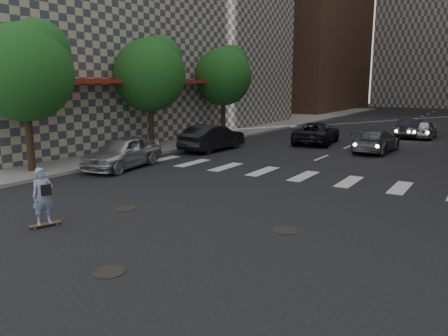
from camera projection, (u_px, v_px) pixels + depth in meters
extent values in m
plane|color=black|center=(146.00, 230.00, 12.11)|extent=(160.00, 160.00, 0.00)
cube|color=gray|center=(179.00, 131.00, 36.29)|extent=(13.00, 80.00, 0.15)
cube|color=black|center=(118.00, 117.00, 25.89)|extent=(0.30, 14.00, 4.00)
cube|color=maroon|center=(126.00, 81.00, 25.07)|extent=(1.60, 14.00, 0.25)
cylinder|color=#382619|center=(30.00, 140.00, 19.28)|extent=(0.32, 0.32, 2.80)
sphere|color=#1A4B19|center=(24.00, 72.00, 18.72)|extent=(4.20, 4.20, 4.20)
sphere|color=#1A4B19|center=(37.00, 51.00, 18.94)|extent=(2.80, 2.80, 2.80)
cylinder|color=#382619|center=(151.00, 125.00, 25.92)|extent=(0.32, 0.32, 2.80)
sphere|color=#1A4B19|center=(150.00, 75.00, 25.36)|extent=(4.20, 4.20, 4.20)
sphere|color=#1A4B19|center=(159.00, 60.00, 25.58)|extent=(2.80, 2.80, 2.80)
cylinder|color=#382619|center=(223.00, 116.00, 32.56)|extent=(0.32, 0.32, 2.80)
sphere|color=#1A4B19|center=(223.00, 77.00, 32.00)|extent=(4.20, 4.20, 4.20)
sphere|color=#1A4B19|center=(230.00, 64.00, 32.22)|extent=(2.80, 2.80, 2.80)
cylinder|color=black|center=(109.00, 272.00, 9.41)|extent=(0.70, 0.70, 0.02)
cylinder|color=black|center=(125.00, 208.00, 14.15)|extent=(0.70, 0.70, 0.02)
cylinder|color=black|center=(285.00, 230.00, 12.04)|extent=(0.70, 0.70, 0.02)
cube|color=brown|center=(45.00, 224.00, 12.39)|extent=(0.47, 0.88, 0.02)
cylinder|color=green|center=(33.00, 227.00, 12.26)|extent=(0.05, 0.06, 0.06)
cylinder|color=green|center=(35.00, 229.00, 12.15)|extent=(0.05, 0.06, 0.06)
cylinder|color=green|center=(55.00, 223.00, 12.64)|extent=(0.05, 0.06, 0.06)
cylinder|color=green|center=(57.00, 224.00, 12.53)|extent=(0.05, 0.06, 0.06)
imported|color=#91A4D3|center=(43.00, 196.00, 12.23)|extent=(0.55, 0.68, 1.61)
cube|color=black|center=(46.00, 190.00, 12.09)|extent=(0.17, 0.28, 0.30)
imported|color=#B3B6BB|center=(123.00, 152.00, 20.73)|extent=(2.44, 4.76, 1.55)
imported|color=black|center=(212.00, 137.00, 26.21)|extent=(1.86, 4.81, 1.56)
imported|color=#56595D|center=(376.00, 141.00, 25.63)|extent=(2.09, 4.71, 1.34)
imported|color=black|center=(317.00, 133.00, 29.18)|extent=(2.97, 5.32, 1.41)
imported|color=silver|center=(423.00, 129.00, 32.00)|extent=(1.66, 4.04, 1.37)
imported|color=black|center=(411.00, 128.00, 32.41)|extent=(1.52, 4.27, 1.40)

